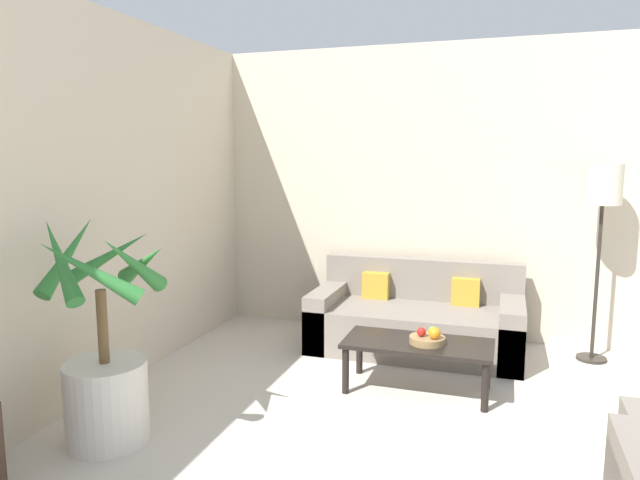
% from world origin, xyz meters
% --- Properties ---
extents(wall_back, '(7.97, 0.06, 2.70)m').
position_xyz_m(wall_back, '(0.00, 6.62, 1.35)').
color(wall_back, beige).
rests_on(wall_back, ground_plane).
extents(potted_palm, '(0.79, 0.80, 1.36)m').
position_xyz_m(potted_palm, '(-2.69, 3.87, 0.45)').
color(potted_palm, beige).
rests_on(potted_palm, ground_plane).
extents(sofa_loveseat, '(1.79, 0.86, 0.76)m').
position_xyz_m(sofa_loveseat, '(-1.21, 6.09, 0.25)').
color(sofa_loveseat, gray).
rests_on(sofa_loveseat, ground_plane).
extents(floor_lamp, '(0.28, 0.28, 1.63)m').
position_xyz_m(floor_lamp, '(0.23, 6.28, 1.36)').
color(floor_lamp, '#2D2823').
rests_on(floor_lamp, ground_plane).
extents(coffee_table, '(1.05, 0.49, 0.37)m').
position_xyz_m(coffee_table, '(-1.06, 5.19, 0.32)').
color(coffee_table, black).
rests_on(coffee_table, ground_plane).
extents(fruit_bowl, '(0.25, 0.25, 0.05)m').
position_xyz_m(fruit_bowl, '(-0.99, 5.17, 0.39)').
color(fruit_bowl, '#997A4C').
rests_on(fruit_bowl, coffee_table).
extents(apple_red, '(0.06, 0.06, 0.06)m').
position_xyz_m(apple_red, '(-1.03, 5.16, 0.45)').
color(apple_red, red).
rests_on(apple_red, fruit_bowl).
extents(apple_green, '(0.06, 0.06, 0.06)m').
position_xyz_m(apple_green, '(-0.96, 5.21, 0.45)').
color(apple_green, olive).
rests_on(apple_green, fruit_bowl).
extents(orange_fruit, '(0.08, 0.08, 0.08)m').
position_xyz_m(orange_fruit, '(-0.94, 5.13, 0.46)').
color(orange_fruit, orange).
rests_on(orange_fruit, fruit_bowl).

